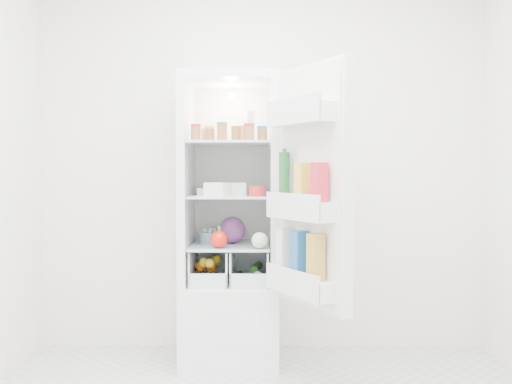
{
  "coord_description": "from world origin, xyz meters",
  "views": [
    {
      "loc": [
        -0.01,
        -2.38,
        1.2
      ],
      "look_at": [
        -0.04,
        0.95,
        1.08
      ],
      "focal_mm": 40.0,
      "sensor_mm": 36.0,
      "label": 1
    }
  ],
  "objects_px": {
    "mushroom_bowl": "(209,237)",
    "fridge_door": "(309,193)",
    "refrigerator": "(231,256)",
    "red_cabbage": "(232,230)"
  },
  "relations": [
    {
      "from": "refrigerator",
      "to": "mushroom_bowl",
      "type": "distance_m",
      "value": 0.19
    },
    {
      "from": "refrigerator",
      "to": "fridge_door",
      "type": "height_order",
      "value": "refrigerator"
    },
    {
      "from": "mushroom_bowl",
      "to": "fridge_door",
      "type": "xyz_separation_m",
      "value": [
        0.59,
        -0.65,
        0.31
      ]
    },
    {
      "from": "refrigerator",
      "to": "mushroom_bowl",
      "type": "height_order",
      "value": "refrigerator"
    },
    {
      "from": "fridge_door",
      "to": "red_cabbage",
      "type": "bearing_deg",
      "value": 8.11
    },
    {
      "from": "red_cabbage",
      "to": "fridge_door",
      "type": "distance_m",
      "value": 0.76
    },
    {
      "from": "mushroom_bowl",
      "to": "fridge_door",
      "type": "bearing_deg",
      "value": -47.33
    },
    {
      "from": "refrigerator",
      "to": "red_cabbage",
      "type": "height_order",
      "value": "refrigerator"
    },
    {
      "from": "refrigerator",
      "to": "fridge_door",
      "type": "bearing_deg",
      "value": -53.08
    },
    {
      "from": "refrigerator",
      "to": "mushroom_bowl",
      "type": "relative_size",
      "value": 13.44
    }
  ]
}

